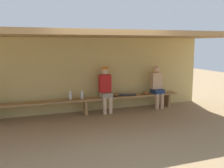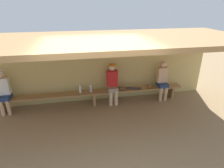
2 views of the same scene
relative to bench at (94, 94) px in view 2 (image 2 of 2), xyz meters
name	(u,v)px [view 2 (image 2 of 2)]	position (x,y,z in m)	size (l,w,h in m)	color
ground_plane	(100,133)	(0.00, -1.55, -0.39)	(24.00, 24.00, 0.00)	#937754
back_wall	(92,69)	(0.00, 0.45, 0.71)	(8.00, 0.20, 2.20)	tan
dugout_roof	(95,41)	(0.00, -0.85, 1.87)	(8.00, 2.80, 0.12)	#9E7547
bench	(94,94)	(0.00, 0.00, 0.00)	(6.00, 0.36, 0.46)	#9E7547
player_in_blue	(162,79)	(2.36, 0.00, 0.34)	(0.34, 0.42, 1.34)	navy
player_middle	(112,82)	(0.62, 0.00, 0.36)	(0.34, 0.42, 1.34)	gray
player_with_sunglasses	(4,90)	(-2.66, 0.00, 0.36)	(0.34, 0.42, 1.34)	navy
water_bottle_blue	(91,89)	(-0.09, 0.03, 0.18)	(0.07, 0.07, 0.22)	silver
water_bottle_clear	(80,89)	(-0.43, 0.04, 0.19)	(0.08, 0.08, 0.24)	silver
baseball_glove_dark_brown	(150,86)	(1.91, -0.04, 0.12)	(0.24, 0.17, 0.09)	brown
baseball_glove_tan	(122,88)	(0.96, 0.01, 0.12)	(0.24, 0.17, 0.09)	brown
baseball_bat	(128,88)	(1.16, 0.00, 0.11)	(0.07, 0.07, 0.85)	#333338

